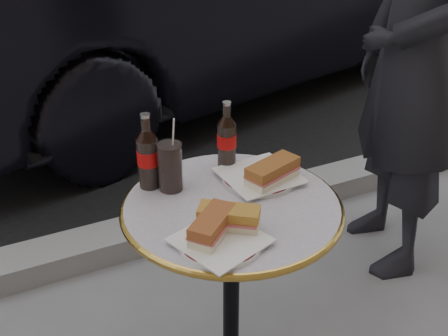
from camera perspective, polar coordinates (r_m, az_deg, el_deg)
name	(u,v)px	position (r m, az deg, el deg)	size (l,w,h in m)	color
asphalt_road	(14,32)	(6.40, -20.53, 12.85)	(40.00, 8.00, 0.00)	black
curb	(143,234)	(2.64, -8.24, -6.68)	(40.00, 0.20, 0.12)	gray
bistro_table	(231,303)	(1.79, 0.73, -13.58)	(0.62, 0.62, 0.73)	#BAB2C4
plate_left	(220,242)	(1.40, -0.37, -7.57)	(0.21, 0.21, 0.01)	white
plate_right	(259,177)	(1.68, 3.58, -0.97)	(0.22, 0.22, 0.01)	silver
sandwich_left_a	(212,226)	(1.40, -1.19, -5.96)	(0.16, 0.07, 0.05)	brown
sandwich_left_b	(229,218)	(1.43, 0.49, -5.12)	(0.16, 0.07, 0.05)	#B27B2D
sandwich_right	(273,172)	(1.63, 4.95, -0.45)	(0.17, 0.08, 0.06)	brown
cola_bottle_left	(148,151)	(1.60, -7.77, 1.73)	(0.06, 0.06, 0.23)	black
cola_bottle_right	(227,135)	(1.70, 0.28, 3.39)	(0.06, 0.06, 0.22)	black
cola_glass	(170,167)	(1.60, -5.48, 0.13)	(0.07, 0.07, 0.15)	black
pedestrian	(414,62)	(2.30, 18.78, 10.17)	(0.65, 0.43, 1.79)	black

